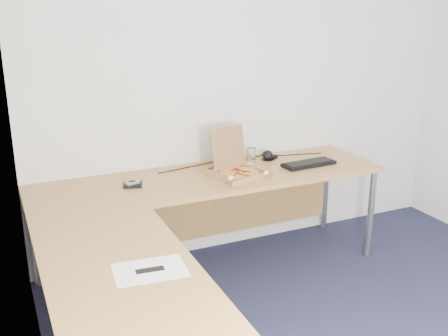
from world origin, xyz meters
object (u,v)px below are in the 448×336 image
keyboard (309,164)px  wallet (133,185)px  pizza_box (238,171)px  drinking_glass (251,156)px  desk (189,208)px

keyboard → wallet: bearing=172.0°
pizza_box → wallet: bearing=154.4°
wallet → keyboard: bearing=12.9°
drinking_glass → keyboard: 0.43m
pizza_box → drinking_glass: 0.32m
desk → pizza_box: (0.50, 0.35, 0.07)m
keyboard → wallet: size_ratio=3.40×
desk → keyboard: keyboard is taller
pizza_box → keyboard: pizza_box is taller
wallet → pizza_box: bearing=9.5°
pizza_box → drinking_glass: size_ratio=3.08×
desk → keyboard: (1.09, 0.36, 0.04)m
desk → pizza_box: 0.62m
drinking_glass → wallet: (-0.96, -0.14, -0.05)m
drinking_glass → desk: bearing=-141.2°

